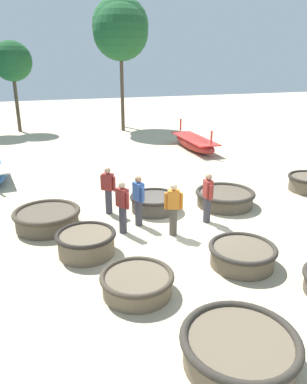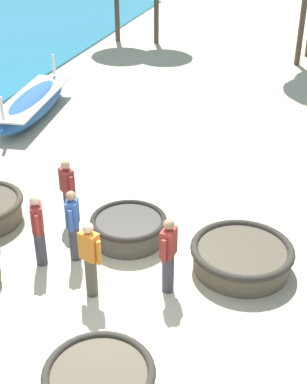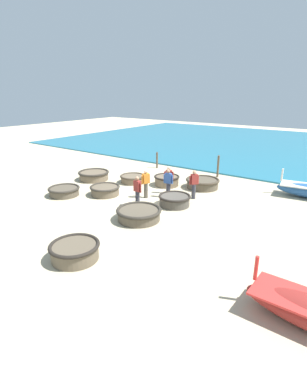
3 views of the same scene
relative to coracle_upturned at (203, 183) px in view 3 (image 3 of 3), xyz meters
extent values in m
plane|color=#C6B793|center=(3.85, -1.63, -0.31)|extent=(80.00, 80.00, 0.00)
cube|color=teal|center=(-17.50, 2.37, -0.26)|extent=(28.00, 52.00, 0.10)
cylinder|color=brown|center=(0.00, 0.00, -0.06)|extent=(1.84, 1.84, 0.50)
torus|color=#42382B|center=(0.00, 0.00, 0.18)|extent=(1.99, 1.99, 0.15)
cylinder|color=brown|center=(4.36, -3.80, -0.08)|extent=(1.54, 1.54, 0.46)
torus|color=#332D26|center=(4.36, -3.80, 0.15)|extent=(1.67, 1.67, 0.12)
cylinder|color=brown|center=(5.75, -5.59, -0.11)|extent=(1.59, 1.59, 0.41)
torus|color=#332D26|center=(5.75, -5.59, 0.10)|extent=(1.72, 1.72, 0.13)
cylinder|color=brown|center=(9.84, 0.20, -0.05)|extent=(1.60, 1.60, 0.53)
torus|color=#28231E|center=(9.84, 0.20, 0.22)|extent=(1.73, 1.73, 0.13)
cylinder|color=brown|center=(0.84, -2.01, -0.03)|extent=(1.44, 1.44, 0.56)
torus|color=#28231E|center=(0.84, -2.01, 0.25)|extent=(1.56, 1.56, 0.12)
cylinder|color=brown|center=(5.94, -0.12, -0.08)|extent=(1.89, 1.89, 0.46)
torus|color=#332D26|center=(5.94, -0.12, 0.15)|extent=(2.04, 2.04, 0.15)
cylinder|color=brown|center=(1.58, -4.10, -0.10)|extent=(1.49, 1.49, 0.42)
torus|color=#42382B|center=(1.58, -4.10, 0.11)|extent=(1.61, 1.61, 0.12)
cylinder|color=#4C473F|center=(3.48, 0.22, -0.07)|extent=(1.51, 1.51, 0.49)
torus|color=#28231E|center=(3.48, 0.22, 0.18)|extent=(1.64, 1.64, 0.12)
cylinder|color=brown|center=(2.60, -6.57, -0.06)|extent=(1.84, 1.84, 0.50)
torus|color=#332D26|center=(2.60, -6.57, 0.19)|extent=(1.99, 1.99, 0.15)
cylinder|color=silver|center=(-1.64, 4.04, 0.78)|extent=(0.10, 0.10, 0.71)
cylinder|color=red|center=(8.47, 5.87, 0.76)|extent=(0.10, 0.10, 0.70)
cylinder|color=#383842|center=(2.65, -0.72, 0.10)|extent=(0.22, 0.22, 0.82)
cube|color=#33569E|center=(2.65, -0.72, 0.78)|extent=(0.30, 0.38, 0.54)
sphere|color=#A37556|center=(2.65, -0.72, 1.16)|extent=(0.20, 0.20, 0.20)
cylinder|color=#33569E|center=(2.70, -0.93, 0.73)|extent=(0.09, 0.09, 0.48)
cylinder|color=#33569E|center=(2.59, -0.51, 0.73)|extent=(0.09, 0.09, 0.48)
cylinder|color=#383842|center=(4.71, -1.18, 0.10)|extent=(0.22, 0.22, 0.82)
cube|color=maroon|center=(4.71, -1.18, 0.78)|extent=(0.26, 0.36, 0.54)
sphere|color=#A37556|center=(4.71, -1.18, 1.16)|extent=(0.20, 0.20, 0.20)
cylinder|color=maroon|center=(4.74, -0.96, 0.73)|extent=(0.09, 0.09, 0.48)
cylinder|color=maroon|center=(4.69, -1.40, 0.73)|extent=(0.09, 0.09, 0.48)
cylinder|color=#4C473D|center=(3.39, -1.68, 0.10)|extent=(0.22, 0.22, 0.82)
cube|color=orange|center=(3.39, -1.68, 0.78)|extent=(0.39, 0.32, 0.54)
sphere|color=#DBB28E|center=(3.39, -1.68, 1.16)|extent=(0.20, 0.20, 0.20)
cylinder|color=orange|center=(3.60, -1.75, 0.73)|extent=(0.09, 0.09, 0.48)
cylinder|color=orange|center=(3.18, -1.60, 0.73)|extent=(0.09, 0.09, 0.48)
cylinder|color=#383842|center=(2.06, -1.07, 0.10)|extent=(0.22, 0.22, 0.82)
cube|color=maroon|center=(2.06, -1.07, 0.78)|extent=(0.35, 0.40, 0.54)
sphere|color=#DBB28E|center=(2.06, -1.07, 1.16)|extent=(0.20, 0.20, 0.20)
cylinder|color=maroon|center=(1.96, -0.88, 0.73)|extent=(0.09, 0.09, 0.48)
cylinder|color=maroon|center=(2.16, -1.27, 0.73)|extent=(0.09, 0.09, 0.48)
cylinder|color=#383842|center=(1.99, 0.48, 0.10)|extent=(0.22, 0.22, 0.82)
cube|color=maroon|center=(1.99, 0.48, 0.78)|extent=(0.40, 0.39, 0.54)
sphere|color=tan|center=(1.99, 0.48, 1.16)|extent=(0.20, 0.20, 0.20)
cylinder|color=maroon|center=(1.82, 0.62, 0.73)|extent=(0.09, 0.09, 0.48)
cylinder|color=maroon|center=(2.16, 0.34, 0.73)|extent=(0.09, 0.09, 0.48)
cylinder|color=brown|center=(-2.46, -5.08, 0.29)|extent=(0.14, 0.14, 1.20)
cylinder|color=brown|center=(-2.80, -0.30, 0.42)|extent=(0.14, 0.14, 1.47)
camera|label=1|loc=(-0.33, -10.76, 4.48)|focal=35.00mm
camera|label=2|loc=(6.63, -8.84, 6.23)|focal=50.00mm
camera|label=3|loc=(15.57, 7.70, 5.16)|focal=28.00mm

